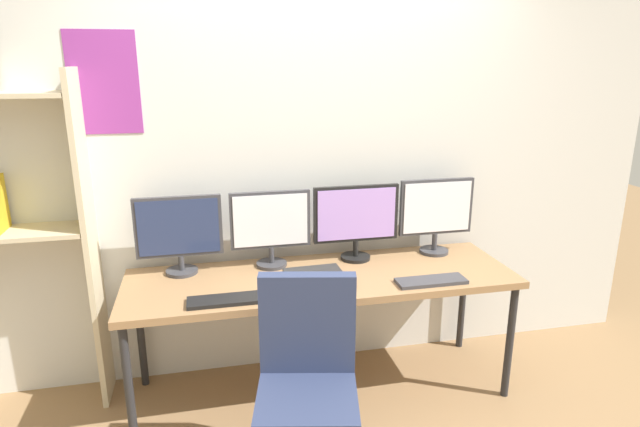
{
  "coord_description": "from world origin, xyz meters",
  "views": [
    {
      "loc": [
        -0.62,
        -2.13,
        1.91
      ],
      "look_at": [
        0.0,
        0.65,
        1.09
      ],
      "focal_mm": 29.94,
      "sensor_mm": 36.0,
      "label": 1
    }
  ],
  "objects_px": {
    "office_chair": "(307,406)",
    "monitor_center_right": "(356,218)",
    "keyboard_right": "(431,281)",
    "laptop_closed": "(314,275)",
    "monitor_center_left": "(271,225)",
    "keyboard_left": "(223,300)",
    "monitor_far_left": "(179,232)",
    "desk": "(322,284)",
    "monitor_far_right": "(436,212)",
    "computer_mouse": "(351,283)"
  },
  "relations": [
    {
      "from": "desk",
      "to": "monitor_center_left",
      "type": "relative_size",
      "value": 4.71
    },
    {
      "from": "office_chair",
      "to": "keyboard_right",
      "type": "bearing_deg",
      "value": 30.19
    },
    {
      "from": "office_chair",
      "to": "monitor_far_left",
      "type": "xyz_separation_m",
      "value": [
        -0.55,
        0.9,
        0.59
      ]
    },
    {
      "from": "office_chair",
      "to": "monitor_center_left",
      "type": "relative_size",
      "value": 2.13
    },
    {
      "from": "office_chair",
      "to": "laptop_closed",
      "type": "bearing_deg",
      "value": 75.48
    },
    {
      "from": "monitor_far_right",
      "to": "computer_mouse",
      "type": "relative_size",
      "value": 4.93
    },
    {
      "from": "computer_mouse",
      "to": "monitor_center_right",
      "type": "bearing_deg",
      "value": 70.47
    },
    {
      "from": "computer_mouse",
      "to": "keyboard_right",
      "type": "bearing_deg",
      "value": -7.06
    },
    {
      "from": "laptop_closed",
      "to": "office_chair",
      "type": "bearing_deg",
      "value": -106.56
    },
    {
      "from": "monitor_far_right",
      "to": "computer_mouse",
      "type": "bearing_deg",
      "value": -149.29
    },
    {
      "from": "desk",
      "to": "computer_mouse",
      "type": "bearing_deg",
      "value": -55.61
    },
    {
      "from": "keyboard_right",
      "to": "laptop_closed",
      "type": "distance_m",
      "value": 0.65
    },
    {
      "from": "desk",
      "to": "office_chair",
      "type": "height_order",
      "value": "office_chair"
    },
    {
      "from": "keyboard_left",
      "to": "monitor_center_right",
      "type": "bearing_deg",
      "value": 28.41
    },
    {
      "from": "monitor_center_right",
      "to": "keyboard_left",
      "type": "bearing_deg",
      "value": -151.59
    },
    {
      "from": "office_chair",
      "to": "monitor_far_left",
      "type": "height_order",
      "value": "monitor_far_left"
    },
    {
      "from": "monitor_center_left",
      "to": "monitor_far_left",
      "type": "bearing_deg",
      "value": 180.0
    },
    {
      "from": "monitor_center_left",
      "to": "laptop_closed",
      "type": "distance_m",
      "value": 0.39
    },
    {
      "from": "monitor_far_left",
      "to": "monitor_center_right",
      "type": "xyz_separation_m",
      "value": [
        1.03,
        0.0,
        0.01
      ]
    },
    {
      "from": "office_chair",
      "to": "keyboard_right",
      "type": "distance_m",
      "value": 0.97
    },
    {
      "from": "desk",
      "to": "keyboard_left",
      "type": "height_order",
      "value": "keyboard_left"
    },
    {
      "from": "monitor_far_right",
      "to": "keyboard_left",
      "type": "height_order",
      "value": "monitor_far_right"
    },
    {
      "from": "monitor_center_right",
      "to": "laptop_closed",
      "type": "height_order",
      "value": "monitor_center_right"
    },
    {
      "from": "keyboard_right",
      "to": "desk",
      "type": "bearing_deg",
      "value": 157.67
    },
    {
      "from": "monitor_center_left",
      "to": "keyboard_right",
      "type": "height_order",
      "value": "monitor_center_left"
    },
    {
      "from": "monitor_far_left",
      "to": "monitor_center_right",
      "type": "distance_m",
      "value": 1.03
    },
    {
      "from": "keyboard_left",
      "to": "keyboard_right",
      "type": "relative_size",
      "value": 0.93
    },
    {
      "from": "monitor_center_left",
      "to": "monitor_center_right",
      "type": "distance_m",
      "value": 0.52
    },
    {
      "from": "keyboard_left",
      "to": "monitor_far_right",
      "type": "bearing_deg",
      "value": 18.36
    },
    {
      "from": "desk",
      "to": "keyboard_right",
      "type": "bearing_deg",
      "value": -22.33
    },
    {
      "from": "office_chair",
      "to": "monitor_center_left",
      "type": "bearing_deg",
      "value": 92.3
    },
    {
      "from": "monitor_center_right",
      "to": "laptop_closed",
      "type": "relative_size",
      "value": 1.62
    },
    {
      "from": "office_chair",
      "to": "keyboard_left",
      "type": "height_order",
      "value": "office_chair"
    },
    {
      "from": "monitor_center_right",
      "to": "keyboard_left",
      "type": "distance_m",
      "value": 0.96
    },
    {
      "from": "monitor_far_left",
      "to": "keyboard_left",
      "type": "height_order",
      "value": "monitor_far_left"
    },
    {
      "from": "monitor_center_right",
      "to": "monitor_center_left",
      "type": "bearing_deg",
      "value": -180.0
    },
    {
      "from": "office_chair",
      "to": "monitor_center_right",
      "type": "distance_m",
      "value": 1.18
    },
    {
      "from": "keyboard_left",
      "to": "monitor_far_left",
      "type": "bearing_deg",
      "value": 115.71
    },
    {
      "from": "monitor_center_left",
      "to": "monitor_far_right",
      "type": "distance_m",
      "value": 1.03
    },
    {
      "from": "monitor_center_left",
      "to": "keyboard_right",
      "type": "bearing_deg",
      "value": -28.41
    },
    {
      "from": "desk",
      "to": "monitor_far_left",
      "type": "height_order",
      "value": "monitor_far_left"
    },
    {
      "from": "monitor_far_right",
      "to": "office_chair",
      "type": "bearing_deg",
      "value": -137.95
    },
    {
      "from": "monitor_center_right",
      "to": "keyboard_left",
      "type": "height_order",
      "value": "monitor_center_right"
    },
    {
      "from": "monitor_center_left",
      "to": "keyboard_left",
      "type": "distance_m",
      "value": 0.59
    },
    {
      "from": "keyboard_right",
      "to": "office_chair",
      "type": "bearing_deg",
      "value": -149.81
    },
    {
      "from": "monitor_center_left",
      "to": "keyboard_right",
      "type": "xyz_separation_m",
      "value": [
        0.82,
        -0.44,
        -0.24
      ]
    },
    {
      "from": "monitor_center_left",
      "to": "keyboard_right",
      "type": "relative_size",
      "value": 1.2
    },
    {
      "from": "laptop_closed",
      "to": "monitor_center_right",
      "type": "bearing_deg",
      "value": 33.86
    },
    {
      "from": "monitor_center_right",
      "to": "keyboard_right",
      "type": "distance_m",
      "value": 0.59
    },
    {
      "from": "office_chair",
      "to": "monitor_center_right",
      "type": "height_order",
      "value": "monitor_center_right"
    }
  ]
}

